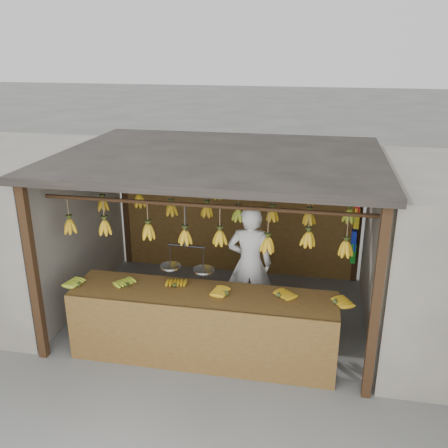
# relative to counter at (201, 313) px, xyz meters

# --- Properties ---
(ground) EXTENTS (80.00, 80.00, 0.00)m
(ground) POSITION_rel_counter_xyz_m (-0.01, 1.23, -0.70)
(ground) COLOR #5B5B57
(stall) EXTENTS (4.30, 3.30, 2.40)m
(stall) POSITION_rel_counter_xyz_m (-0.01, 1.55, 1.27)
(stall) COLOR black
(stall) RESTS_ON ground
(counter) EXTENTS (3.46, 0.75, 0.96)m
(counter) POSITION_rel_counter_xyz_m (0.00, 0.00, 0.00)
(counter) COLOR brown
(counter) RESTS_ON ground
(hanging_bananas) EXTENTS (3.64, 2.24, 0.39)m
(hanging_bananas) POSITION_rel_counter_xyz_m (-0.00, 1.22, 0.91)
(hanging_bananas) COLOR #B38513
(hanging_bananas) RESTS_ON ground
(balance_scale) EXTENTS (0.68, 0.27, 0.84)m
(balance_scale) POSITION_rel_counter_xyz_m (-0.22, 0.23, 0.52)
(balance_scale) COLOR black
(balance_scale) RESTS_ON ground
(vendor) EXTENTS (0.65, 0.46, 1.71)m
(vendor) POSITION_rel_counter_xyz_m (0.43, 1.19, 0.16)
(vendor) COLOR white
(vendor) RESTS_ON ground
(bag_bundles) EXTENTS (0.08, 0.26, 1.18)m
(bag_bundles) POSITION_rel_counter_xyz_m (1.93, 2.58, 0.30)
(bag_bundles) COLOR red
(bag_bundles) RESTS_ON ground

